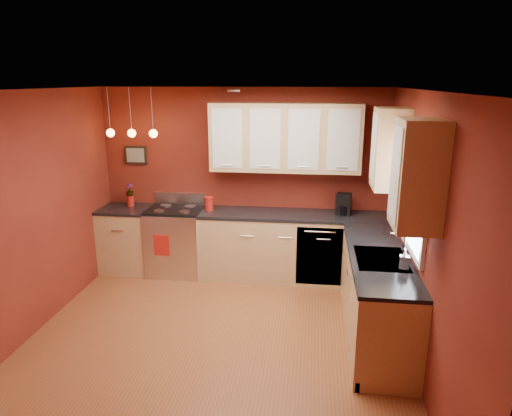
# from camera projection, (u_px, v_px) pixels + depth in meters

# --- Properties ---
(floor) EXTENTS (4.20, 4.20, 0.00)m
(floor) POSITION_uv_depth(u_px,v_px,m) (213.00, 344.00, 4.81)
(floor) COLOR brown
(floor) RESTS_ON ground
(ceiling) EXTENTS (4.00, 4.20, 0.02)m
(ceiling) POSITION_uv_depth(u_px,v_px,m) (206.00, 90.00, 4.11)
(ceiling) COLOR white
(ceiling) RESTS_ON wall_back
(wall_back) EXTENTS (4.00, 0.02, 2.60)m
(wall_back) POSITION_uv_depth(u_px,v_px,m) (243.00, 182.00, 6.46)
(wall_back) COLOR maroon
(wall_back) RESTS_ON floor
(wall_front) EXTENTS (4.00, 0.02, 2.60)m
(wall_front) POSITION_uv_depth(u_px,v_px,m) (124.00, 348.00, 2.45)
(wall_front) COLOR maroon
(wall_front) RESTS_ON floor
(wall_left) EXTENTS (0.02, 4.20, 2.60)m
(wall_left) POSITION_uv_depth(u_px,v_px,m) (20.00, 220.00, 4.70)
(wall_left) COLOR maroon
(wall_left) RESTS_ON floor
(wall_right) EXTENTS (0.02, 4.20, 2.60)m
(wall_right) POSITION_uv_depth(u_px,v_px,m) (422.00, 236.00, 4.22)
(wall_right) COLOR maroon
(wall_right) RESTS_ON floor
(base_cabinets_back_left) EXTENTS (0.70, 0.60, 0.90)m
(base_cabinets_back_left) POSITION_uv_depth(u_px,v_px,m) (128.00, 240.00, 6.61)
(base_cabinets_back_left) COLOR tan
(base_cabinets_back_left) RESTS_ON floor
(base_cabinets_back_right) EXTENTS (2.54, 0.60, 0.90)m
(base_cabinets_back_right) POSITION_uv_depth(u_px,v_px,m) (292.00, 247.00, 6.32)
(base_cabinets_back_right) COLOR tan
(base_cabinets_back_right) RESTS_ON floor
(base_cabinets_right) EXTENTS (0.60, 2.10, 0.90)m
(base_cabinets_right) POSITION_uv_depth(u_px,v_px,m) (376.00, 295.00, 4.91)
(base_cabinets_right) COLOR tan
(base_cabinets_right) RESTS_ON floor
(counter_back_left) EXTENTS (0.70, 0.62, 0.04)m
(counter_back_left) POSITION_uv_depth(u_px,v_px,m) (125.00, 209.00, 6.48)
(counter_back_left) COLOR black
(counter_back_left) RESTS_ON base_cabinets_back_left
(counter_back_right) EXTENTS (2.54, 0.62, 0.04)m
(counter_back_right) POSITION_uv_depth(u_px,v_px,m) (293.00, 215.00, 6.19)
(counter_back_right) COLOR black
(counter_back_right) RESTS_ON base_cabinets_back_right
(counter_right) EXTENTS (0.62, 2.10, 0.04)m
(counter_right) POSITION_uv_depth(u_px,v_px,m) (379.00, 255.00, 4.79)
(counter_right) COLOR black
(counter_right) RESTS_ON base_cabinets_right
(gas_range) EXTENTS (0.76, 0.64, 1.11)m
(gas_range) POSITION_uv_depth(u_px,v_px,m) (177.00, 240.00, 6.51)
(gas_range) COLOR silver
(gas_range) RESTS_ON floor
(dishwasher_front) EXTENTS (0.60, 0.02, 0.80)m
(dishwasher_front) POSITION_uv_depth(u_px,v_px,m) (319.00, 256.00, 6.00)
(dishwasher_front) COLOR silver
(dishwasher_front) RESTS_ON base_cabinets_back_right
(sink) EXTENTS (0.50, 0.70, 0.33)m
(sink) POSITION_uv_depth(u_px,v_px,m) (381.00, 261.00, 4.64)
(sink) COLOR gray
(sink) RESTS_ON counter_right
(window) EXTENTS (0.06, 1.02, 1.22)m
(window) POSITION_uv_depth(u_px,v_px,m) (416.00, 188.00, 4.40)
(window) COLOR white
(window) RESTS_ON wall_right
(upper_cabinets_back) EXTENTS (2.00, 0.35, 0.90)m
(upper_cabinets_back) POSITION_uv_depth(u_px,v_px,m) (285.00, 138.00, 6.05)
(upper_cabinets_back) COLOR tan
(upper_cabinets_back) RESTS_ON wall_back
(upper_cabinets_right) EXTENTS (0.35, 1.95, 0.90)m
(upper_cabinets_right) POSITION_uv_depth(u_px,v_px,m) (402.00, 160.00, 4.37)
(upper_cabinets_right) COLOR tan
(upper_cabinets_right) RESTS_ON wall_right
(wall_picture) EXTENTS (0.32, 0.03, 0.26)m
(wall_picture) POSITION_uv_depth(u_px,v_px,m) (136.00, 155.00, 6.54)
(wall_picture) COLOR black
(wall_picture) RESTS_ON wall_back
(pendant_lights) EXTENTS (0.71, 0.11, 0.66)m
(pendant_lights) POSITION_uv_depth(u_px,v_px,m) (132.00, 133.00, 6.11)
(pendant_lights) COLOR gray
(pendant_lights) RESTS_ON ceiling
(red_canister) EXTENTS (0.13, 0.13, 0.19)m
(red_canister) POSITION_uv_depth(u_px,v_px,m) (209.00, 204.00, 6.32)
(red_canister) COLOR #AA1912
(red_canister) RESTS_ON counter_back_right
(red_vase) EXTENTS (0.09, 0.09, 0.15)m
(red_vase) POSITION_uv_depth(u_px,v_px,m) (130.00, 201.00, 6.54)
(red_vase) COLOR #AA1912
(red_vase) RESTS_ON counter_back_left
(flowers) EXTENTS (0.13, 0.13, 0.20)m
(flowers) POSITION_uv_depth(u_px,v_px,m) (130.00, 190.00, 6.50)
(flowers) COLOR #AA1912
(flowers) RESTS_ON red_vase
(coffee_maker) EXTENTS (0.23, 0.23, 0.29)m
(coffee_maker) POSITION_uv_depth(u_px,v_px,m) (344.00, 205.00, 6.12)
(coffee_maker) COLOR black
(coffee_maker) RESTS_ON counter_back_right
(soap_pump) EXTENTS (0.11, 0.11, 0.21)m
(soap_pump) POSITION_uv_depth(u_px,v_px,m) (404.00, 259.00, 4.34)
(soap_pump) COLOR white
(soap_pump) RESTS_ON counter_right
(dish_towel) EXTENTS (0.22, 0.01, 0.29)m
(dish_towel) POSITION_uv_depth(u_px,v_px,m) (162.00, 245.00, 6.20)
(dish_towel) COLOR #AA1912
(dish_towel) RESTS_ON gas_range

